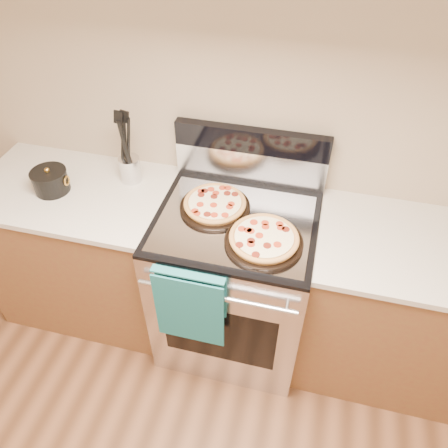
% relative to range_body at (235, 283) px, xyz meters
% --- Properties ---
extents(wall_back, '(4.00, 0.00, 4.00)m').
position_rel_range_body_xyz_m(wall_back, '(0.00, 0.35, 0.90)').
color(wall_back, tan).
rests_on(wall_back, ground).
extents(range_body, '(0.76, 0.68, 0.90)m').
position_rel_range_body_xyz_m(range_body, '(0.00, 0.00, 0.00)').
color(range_body, '#B7B7BC').
rests_on(range_body, ground).
extents(oven_window, '(0.56, 0.01, 0.40)m').
position_rel_range_body_xyz_m(oven_window, '(0.00, -0.34, 0.00)').
color(oven_window, black).
rests_on(oven_window, range_body).
extents(cooktop, '(0.76, 0.68, 0.02)m').
position_rel_range_body_xyz_m(cooktop, '(0.00, 0.00, 0.46)').
color(cooktop, black).
rests_on(cooktop, range_body).
extents(backsplash_lower, '(0.76, 0.06, 0.18)m').
position_rel_range_body_xyz_m(backsplash_lower, '(0.00, 0.31, 0.56)').
color(backsplash_lower, silver).
rests_on(backsplash_lower, cooktop).
extents(backsplash_upper, '(0.76, 0.06, 0.12)m').
position_rel_range_body_xyz_m(backsplash_upper, '(0.00, 0.31, 0.71)').
color(backsplash_upper, black).
rests_on(backsplash_upper, backsplash_lower).
extents(oven_handle, '(0.70, 0.03, 0.03)m').
position_rel_range_body_xyz_m(oven_handle, '(0.00, -0.38, 0.35)').
color(oven_handle, silver).
rests_on(oven_handle, range_body).
extents(dish_towel, '(0.32, 0.05, 0.42)m').
position_rel_range_body_xyz_m(dish_towel, '(-0.12, -0.38, 0.25)').
color(dish_towel, '#1A856D').
rests_on(dish_towel, oven_handle).
extents(foil_sheet, '(0.70, 0.55, 0.01)m').
position_rel_range_body_xyz_m(foil_sheet, '(0.00, -0.03, 0.47)').
color(foil_sheet, gray).
rests_on(foil_sheet, cooktop).
extents(cabinet_left, '(1.00, 0.62, 0.88)m').
position_rel_range_body_xyz_m(cabinet_left, '(-0.88, 0.03, -0.01)').
color(cabinet_left, brown).
rests_on(cabinet_left, ground).
extents(countertop_left, '(1.02, 0.64, 0.03)m').
position_rel_range_body_xyz_m(countertop_left, '(-0.88, 0.03, 0.45)').
color(countertop_left, beige).
rests_on(countertop_left, cabinet_left).
extents(cabinet_right, '(1.00, 0.62, 0.88)m').
position_rel_range_body_xyz_m(cabinet_right, '(0.88, 0.03, -0.01)').
color(cabinet_right, brown).
rests_on(cabinet_right, ground).
extents(countertop_right, '(1.02, 0.64, 0.03)m').
position_rel_range_body_xyz_m(countertop_right, '(0.88, 0.03, 0.45)').
color(countertop_right, beige).
rests_on(countertop_right, cabinet_right).
extents(pepperoni_pizza_back, '(0.35, 0.35, 0.04)m').
position_rel_range_body_xyz_m(pepperoni_pizza_back, '(-0.11, 0.04, 0.50)').
color(pepperoni_pizza_back, '#C1843B').
rests_on(pepperoni_pizza_back, foil_sheet).
extents(pepperoni_pizza_front, '(0.36, 0.36, 0.05)m').
position_rel_range_body_xyz_m(pepperoni_pizza_front, '(0.15, -0.13, 0.50)').
color(pepperoni_pizza_front, '#C1843B').
rests_on(pepperoni_pizza_front, foil_sheet).
extents(utensil_crock, '(0.13, 0.13, 0.13)m').
position_rel_range_body_xyz_m(utensil_crock, '(-0.60, 0.18, 0.53)').
color(utensil_crock, silver).
rests_on(utensil_crock, countertop_left).
extents(saucepan, '(0.18, 0.18, 0.11)m').
position_rel_range_body_xyz_m(saucepan, '(-0.95, -0.00, 0.51)').
color(saucepan, black).
rests_on(saucepan, countertop_left).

